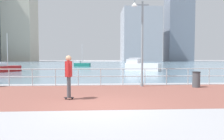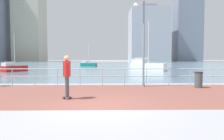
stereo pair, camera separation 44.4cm
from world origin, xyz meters
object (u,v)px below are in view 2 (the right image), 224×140
Objects in this scene: trash_bin at (199,80)px; skateboarder at (67,73)px; sailboat_red at (14,68)px; sailboat_yellow at (88,64)px; sailboat_ivory at (147,66)px; lamppost at (141,34)px.

skateboarder is at bearing -154.57° from trash_bin.
sailboat_red is at bearing 138.37° from trash_bin.
skateboarder is 1.97× the size of trash_bin.
skateboarder is 34.43m from sailboat_yellow.
sailboat_red is at bearing -175.79° from sailboat_ivory.
sailboat_ivory reaches higher than trash_bin.
sailboat_yellow is (7.91, 15.87, -0.02)m from sailboat_red.
sailboat_red is (-13.84, 14.62, -2.68)m from lamppost.
lamppost is 1.26× the size of sailboat_yellow.
skateboarder is (-3.70, -3.87, -2.03)m from lamppost.
trash_bin is (3.24, -0.56, -2.67)m from lamppost.
sailboat_red is (-17.09, -1.26, -0.17)m from sailboat_ivory.
sailboat_yellow is at bearing 106.45° from trash_bin.
sailboat_yellow is (-2.22, 34.35, -0.68)m from skateboarder.
lamppost reaches higher than skateboarder.
sailboat_ivory reaches higher than skateboarder.
trash_bin is 0.14× the size of sailboat_ivory.
sailboat_red is (-17.08, 15.18, -0.01)m from trash_bin.
trash_bin is (6.95, 3.30, -0.64)m from skateboarder.
lamppost is 16.40m from sailboat_ivory.
lamppost is 31.18m from sailboat_yellow.
skateboarder is 0.38× the size of sailboat_red.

